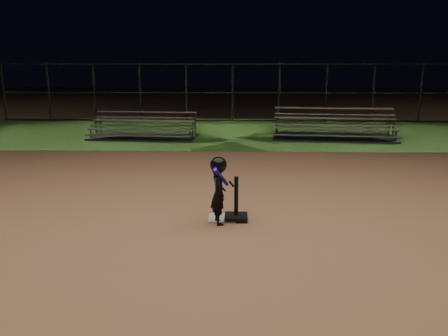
# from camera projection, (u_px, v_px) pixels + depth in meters

# --- Properties ---
(ground) EXTENTS (80.00, 80.00, 0.00)m
(ground) POSITION_uv_depth(u_px,v_px,m) (222.00, 219.00, 7.98)
(ground) COLOR #A56C4A
(ground) RESTS_ON ground
(grass_strip) EXTENTS (60.00, 8.00, 0.01)m
(grass_strip) POSITION_uv_depth(u_px,v_px,m) (231.00, 132.00, 17.73)
(grass_strip) COLOR #32601F
(grass_strip) RESTS_ON ground
(home_plate) EXTENTS (0.45, 0.45, 0.02)m
(home_plate) POSITION_uv_depth(u_px,v_px,m) (222.00, 218.00, 7.98)
(home_plate) COLOR beige
(home_plate) RESTS_ON ground
(batting_tee) EXTENTS (0.38, 0.38, 0.72)m
(batting_tee) POSITION_uv_depth(u_px,v_px,m) (236.00, 211.00, 7.90)
(batting_tee) COLOR black
(batting_tee) RESTS_ON home_plate
(child_batter) EXTENTS (0.42, 0.63, 1.12)m
(child_batter) POSITION_uv_depth(u_px,v_px,m) (219.00, 189.00, 7.62)
(child_batter) COLOR black
(child_batter) RESTS_ON ground
(bleacher_left) EXTENTS (3.68, 2.02, 0.87)m
(bleacher_left) POSITION_uv_depth(u_px,v_px,m) (144.00, 133.00, 16.24)
(bleacher_left) COLOR silver
(bleacher_left) RESTS_ON ground
(bleacher_right) EXTENTS (4.24, 2.39, 0.99)m
(bleacher_right) POSITION_uv_depth(u_px,v_px,m) (334.00, 132.00, 16.19)
(bleacher_right) COLOR #B3B3B7
(bleacher_right) RESTS_ON ground
(backstop_fence) EXTENTS (20.08, 0.08, 2.50)m
(backstop_fence) POSITION_uv_depth(u_px,v_px,m) (233.00, 93.00, 20.38)
(backstop_fence) COLOR #38383D
(backstop_fence) RESTS_ON ground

